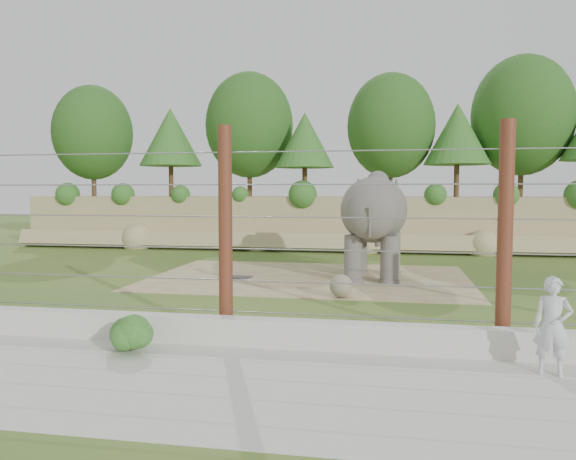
% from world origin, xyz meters
% --- Properties ---
extents(ground, '(90.00, 90.00, 0.00)m').
position_xyz_m(ground, '(0.00, 0.00, 0.00)').
color(ground, '#386122').
rests_on(ground, ground).
extents(back_embankment, '(30.00, 5.52, 8.77)m').
position_xyz_m(back_embankment, '(0.59, 12.68, 3.97)').
color(back_embankment, tan).
rests_on(back_embankment, ground).
extents(dirt_patch, '(10.00, 7.00, 0.02)m').
position_xyz_m(dirt_patch, '(0.50, 3.00, 0.01)').
color(dirt_patch, '#90795C').
rests_on(dirt_patch, ground).
extents(drain_grate, '(1.00, 0.60, 0.03)m').
position_xyz_m(drain_grate, '(-1.79, 2.48, 0.04)').
color(drain_grate, '#262628').
rests_on(drain_grate, dirt_patch).
extents(elephant, '(1.94, 4.24, 3.38)m').
position_xyz_m(elephant, '(2.52, 3.30, 1.69)').
color(elephant, '#56524D').
rests_on(elephant, ground).
extents(stone_ball, '(0.61, 0.61, 0.61)m').
position_xyz_m(stone_ball, '(1.81, -0.25, 0.32)').
color(stone_ball, gray).
rests_on(stone_ball, dirt_patch).
extents(retaining_wall, '(26.00, 0.35, 0.50)m').
position_xyz_m(retaining_wall, '(0.00, -5.00, 0.25)').
color(retaining_wall, beige).
rests_on(retaining_wall, ground).
extents(walkway, '(26.00, 4.00, 0.01)m').
position_xyz_m(walkway, '(0.00, -7.00, 0.01)').
color(walkway, beige).
rests_on(walkway, ground).
extents(barrier_fence, '(20.26, 0.26, 4.00)m').
position_xyz_m(barrier_fence, '(0.00, -4.50, 2.00)').
color(barrier_fence, '#4F2112').
rests_on(barrier_fence, ground).
extents(walkway_shrub, '(0.61, 0.61, 0.61)m').
position_xyz_m(walkway_shrub, '(-1.27, -5.80, 0.32)').
color(walkway_shrub, '#285D22').
rests_on(walkway_shrub, walkway).
extents(zookeeper, '(0.61, 0.47, 1.49)m').
position_xyz_m(zookeeper, '(5.48, -5.76, 0.76)').
color(zookeeper, '#A3A9AC').
rests_on(zookeeper, walkway).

